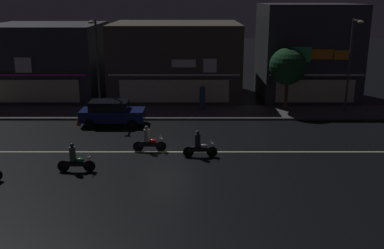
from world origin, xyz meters
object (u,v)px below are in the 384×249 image
(streetlamp_west, at_px, (97,58))
(motorcycle_lead, at_px, (149,141))
(motorcycle_following, at_px, (75,160))
(streetlamp_mid, at_px, (351,58))
(pedestrian_on_sidewalk, at_px, (203,98))
(parked_car_near_kerb, at_px, (112,112))
(motorcycle_opposite_lane, at_px, (200,146))
(traffic_cone, at_px, (78,121))

(streetlamp_west, height_order, motorcycle_lead, streetlamp_west)
(streetlamp_west, distance_m, motorcycle_lead, 9.82)
(streetlamp_west, height_order, motorcycle_following, streetlamp_west)
(streetlamp_mid, xyz_separation_m, pedestrian_on_sidewalk, (-10.71, 0.94, -3.15))
(streetlamp_mid, height_order, motorcycle_lead, streetlamp_mid)
(streetlamp_mid, height_order, pedestrian_on_sidewalk, streetlamp_mid)
(parked_car_near_kerb, xyz_separation_m, motorcycle_lead, (3.02, -5.49, -0.24))
(streetlamp_mid, xyz_separation_m, motorcycle_opposite_lane, (-11.09, -9.22, -3.56))
(pedestrian_on_sidewalk, bearing_deg, streetlamp_west, -18.08)
(streetlamp_west, height_order, traffic_cone, streetlamp_west)
(pedestrian_on_sidewalk, bearing_deg, motorcycle_following, 34.50)
(motorcycle_opposite_lane, bearing_deg, streetlamp_west, -46.91)
(streetlamp_mid, relative_size, motorcycle_opposite_lane, 3.60)
(streetlamp_mid, bearing_deg, streetlamp_west, -179.12)
(streetlamp_mid, relative_size, parked_car_near_kerb, 1.59)
(motorcycle_opposite_lane, height_order, traffic_cone, motorcycle_opposite_lane)
(streetlamp_west, bearing_deg, motorcycle_opposite_lane, -51.09)
(streetlamp_west, relative_size, motorcycle_lead, 3.60)
(streetlamp_west, height_order, pedestrian_on_sidewalk, streetlamp_west)
(parked_car_near_kerb, distance_m, traffic_cone, 2.40)
(motorcycle_lead, relative_size, motorcycle_following, 1.00)
(streetlamp_mid, height_order, motorcycle_following, streetlamp_mid)
(streetlamp_mid, relative_size, traffic_cone, 12.43)
(motorcycle_following, distance_m, traffic_cone, 8.70)
(pedestrian_on_sidewalk, relative_size, motorcycle_lead, 1.03)
(motorcycle_following, bearing_deg, motorcycle_opposite_lane, -157.92)
(parked_car_near_kerb, distance_m, motorcycle_opposite_lane, 8.69)
(streetlamp_west, xyz_separation_m, pedestrian_on_sidewalk, (7.61, 1.22, -3.15))
(streetlamp_west, relative_size, traffic_cone, 12.43)
(streetlamp_west, xyz_separation_m, motorcycle_opposite_lane, (7.22, -8.94, -3.56))
(traffic_cone, bearing_deg, motorcycle_opposite_lane, -37.62)
(motorcycle_following, relative_size, traffic_cone, 3.45)
(motorcycle_opposite_lane, bearing_deg, streetlamp_mid, -136.08)
(traffic_cone, bearing_deg, streetlamp_mid, 8.57)
(streetlamp_west, relative_size, streetlamp_mid, 1.00)
(motorcycle_lead, distance_m, motorcycle_following, 4.57)
(streetlamp_west, xyz_separation_m, parked_car_near_kerb, (1.34, -2.55, -3.32))
(pedestrian_on_sidewalk, xyz_separation_m, motorcycle_following, (-6.64, -12.31, -0.41))
(pedestrian_on_sidewalk, relative_size, motorcycle_opposite_lane, 1.03)
(streetlamp_west, height_order, motorcycle_opposite_lane, streetlamp_west)
(pedestrian_on_sidewalk, distance_m, motorcycle_following, 13.99)
(streetlamp_west, xyz_separation_m, traffic_cone, (-0.98, -2.63, -3.92))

